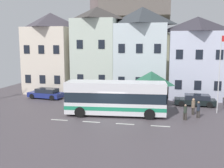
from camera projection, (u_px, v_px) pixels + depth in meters
ground_plane at (111, 119)px, 24.60m from camera, size 40.00×60.00×0.07m
townhouse_00 at (52, 53)px, 37.72m from camera, size 6.20×6.30×11.02m
townhouse_01 at (97, 51)px, 36.38m from camera, size 5.64×6.38×11.68m
townhouse_02 at (142, 52)px, 35.41m from camera, size 6.48×6.87×11.53m
townhouse_03 at (196, 58)px, 33.65m from camera, size 6.65×5.87×10.11m
hilltop_castle at (137, 43)px, 55.83m from camera, size 41.53×41.53×20.02m
transit_bus at (116, 98)px, 25.50m from camera, size 9.68×3.35×3.24m
bus_shelter at (151, 78)px, 28.64m from camera, size 3.60×3.60×3.89m
parked_car_00 at (195, 100)px, 29.57m from camera, size 4.43×1.92×1.23m
parked_car_02 at (46, 93)px, 33.40m from camera, size 4.51×2.32×1.27m
pedestrian_00 at (193, 106)px, 25.75m from camera, size 0.34×0.36×1.60m
pedestrian_01 at (198, 108)px, 24.62m from camera, size 0.29×0.29×1.57m
pedestrian_02 at (185, 112)px, 23.96m from camera, size 0.34×0.30×1.45m
public_bench at (159, 99)px, 30.95m from camera, size 1.75×0.48×0.87m
flagpole at (220, 69)px, 25.70m from camera, size 0.95×0.10×7.64m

